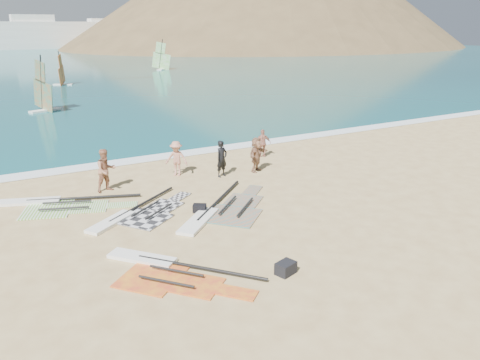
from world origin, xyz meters
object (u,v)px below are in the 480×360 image
person_wetsuit (222,159)px  beachgoer_right (256,155)px  beachgoer_left (106,170)px  beachgoer_mid (176,158)px  gear_bag_near (286,268)px  beachgoer_back (263,143)px  gear_bag_far (200,208)px  rig_red (164,271)px  rig_green (56,204)px  rig_orange (222,211)px  rig_grey (137,215)px

person_wetsuit → beachgoer_right: person_wetsuit is taller
beachgoer_left → beachgoer_mid: 3.62m
gear_bag_near → beachgoer_back: 13.00m
person_wetsuit → beachgoer_back: size_ratio=1.14×
gear_bag_near → gear_bag_far: (-0.18, 5.68, -0.03)m
rig_red → beachgoer_left: (0.40, 8.07, 0.91)m
rig_green → rig_orange: 6.87m
rig_grey → beachgoer_left: size_ratio=2.59×
beachgoer_right → rig_green: bearing=149.0°
beachgoer_back → rig_grey: bearing=48.0°
beachgoer_left → rig_orange: bearing=-68.2°
rig_grey → person_wetsuit: size_ratio=2.80×
rig_grey → beachgoer_mid: beachgoer_mid is taller
gear_bag_near → beachgoer_right: 10.30m
rig_green → rig_red: (1.92, -7.33, -0.00)m
rig_red → beachgoer_left: size_ratio=2.49×
gear_bag_near → beachgoer_right: bearing=63.4°
rig_orange → rig_grey: bearing=113.7°
beachgoer_mid → beachgoer_back: beachgoer_mid is taller
rig_grey → beachgoer_back: bearing=-6.7°
rig_orange → beachgoer_right: size_ratio=3.09×
beachgoer_right → beachgoer_mid: bearing=129.0°
rig_orange → beachgoer_back: bearing=4.0°
gear_bag_far → beachgoer_back: size_ratio=0.33×
beachgoer_left → person_wetsuit: bearing=-19.2°
beachgoer_left → beachgoer_right: 7.35m
rig_orange → beachgoer_left: size_ratio=2.81×
rig_grey → person_wetsuit: (5.16, 2.81, 0.84)m
gear_bag_far → rig_red: bearing=-127.5°
beachgoer_mid → beachgoer_back: bearing=48.7°
beachgoer_back → gear_bag_far: bearing=60.1°
gear_bag_far → person_wetsuit: size_ratio=0.29×
beachgoer_left → beachgoer_right: (7.31, -0.75, -0.08)m
rig_orange → gear_bag_near: size_ratio=9.29×
rig_grey → rig_red: 4.67m
rig_grey → gear_bag_near: (2.45, -6.49, 0.14)m
gear_bag_near → beachgoer_mid: (0.86, 10.55, 0.67)m
rig_green → gear_bag_far: 5.99m
beachgoer_left → rig_red: bearing=-105.4°
gear_bag_far → beachgoer_mid: bearing=77.9°
rig_orange → gear_bag_far: (-0.73, 0.50, 0.10)m
gear_bag_near → rig_red: bearing=148.9°
rig_red → beachgoer_back: (9.44, 9.47, 0.74)m
gear_bag_far → gear_bag_near: bearing=-88.2°
beachgoer_mid → beachgoer_right: beachgoer_right is taller
beachgoer_mid → beachgoer_right: size_ratio=0.98×
rig_green → rig_red: 7.58m
gear_bag_far → beachgoer_back: (6.51, 5.66, 0.63)m
person_wetsuit → beachgoer_left: beachgoer_left is taller
beachgoer_back → rig_red: bearing=64.2°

